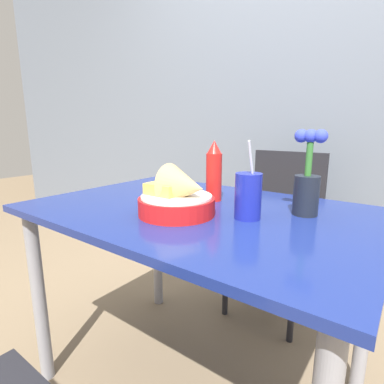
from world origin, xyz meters
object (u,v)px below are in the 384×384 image
chair_far_window (280,217)px  food_basket (180,197)px  ketchup_bottle (214,172)px  drink_cup (248,197)px  flower_vase (307,182)px

chair_far_window → food_basket: size_ratio=3.61×
ketchup_bottle → drink_cup: drink_cup is taller
ketchup_bottle → chair_far_window: bearing=86.2°
chair_far_window → food_basket: bearing=-91.4°
drink_cup → flower_vase: size_ratio=0.89×
drink_cup → flower_vase: bearing=48.2°
chair_far_window → drink_cup: (0.17, -0.76, 0.28)m
food_basket → drink_cup: drink_cup is taller
ketchup_bottle → flower_vase: (0.34, 0.01, -0.00)m
flower_vase → ketchup_bottle: bearing=-178.1°
chair_far_window → ketchup_bottle: ketchup_bottle is taller
food_basket → ketchup_bottle: (-0.02, 0.23, 0.05)m
chair_far_window → drink_cup: drink_cup is taller
chair_far_window → flower_vase: 0.76m
food_basket → flower_vase: (0.32, 0.24, 0.05)m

